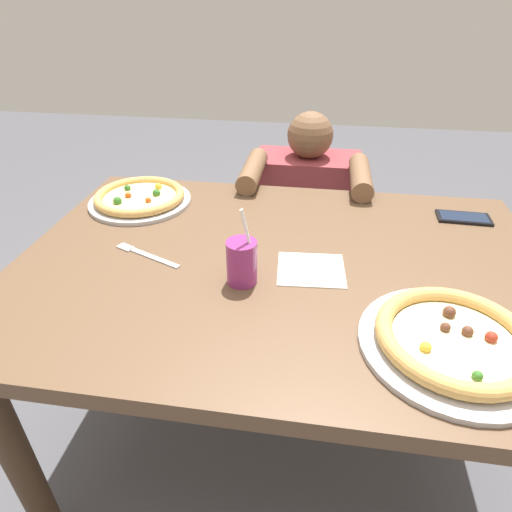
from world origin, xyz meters
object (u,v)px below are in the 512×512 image
(pizza_near, at_px, (454,340))
(drink_cup_colored, at_px, (242,262))
(fork, at_px, (145,254))
(pizza_far, at_px, (140,198))
(cell_phone, at_px, (464,218))
(diner_seated, at_px, (303,237))

(pizza_near, bearing_deg, drink_cup_colored, 160.40)
(drink_cup_colored, bearing_deg, fork, 164.18)
(pizza_near, xyz_separation_m, drink_cup_colored, (-0.43, 0.15, 0.03))
(pizza_far, xyz_separation_m, cell_phone, (0.98, 0.04, -0.01))
(pizza_near, bearing_deg, cell_phone, 74.73)
(cell_phone, relative_size, diner_seated, 0.16)
(pizza_near, relative_size, diner_seated, 0.38)
(drink_cup_colored, bearing_deg, pizza_far, 136.84)
(pizza_near, bearing_deg, fork, 161.82)
(pizza_far, bearing_deg, fork, -66.70)
(pizza_far, xyz_separation_m, diner_seated, (0.50, 0.46, -0.36))
(drink_cup_colored, height_order, fork, drink_cup_colored)
(fork, height_order, diner_seated, diner_seated)
(fork, bearing_deg, pizza_near, -18.18)
(pizza_far, height_order, cell_phone, pizza_far)
(drink_cup_colored, relative_size, cell_phone, 1.22)
(pizza_far, height_order, drink_cup_colored, drink_cup_colored)
(pizza_far, relative_size, drink_cup_colored, 1.69)
(drink_cup_colored, xyz_separation_m, fork, (-0.27, 0.08, -0.05))
(drink_cup_colored, distance_m, cell_phone, 0.72)
(pizza_far, bearing_deg, cell_phone, 2.32)
(drink_cup_colored, xyz_separation_m, diner_seated, (0.11, 0.83, -0.39))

